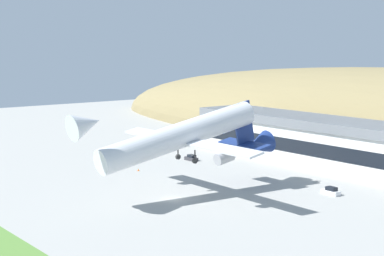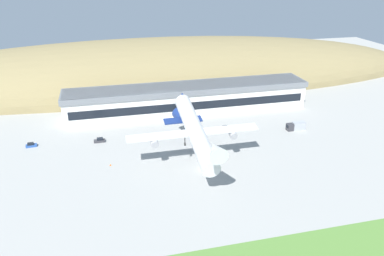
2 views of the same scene
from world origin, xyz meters
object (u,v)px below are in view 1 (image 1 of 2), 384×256
(service_car_0, at_px, (191,158))
(traffic_cone_0, at_px, (138,170))
(terminal_building, at_px, (362,145))
(cargo_airplane, at_px, (183,137))
(service_car_2, at_px, (331,191))
(service_car_1, at_px, (148,146))

(service_car_0, height_order, traffic_cone_0, service_car_0)
(terminal_building, relative_size, cargo_airplane, 2.10)
(service_car_2, bearing_deg, service_car_0, 179.49)
(terminal_building, xyz_separation_m, service_car_2, (9.44, -22.02, -6.16))
(service_car_0, distance_m, service_car_1, 23.63)
(service_car_1, distance_m, service_car_2, 71.04)
(service_car_2, xyz_separation_m, traffic_cone_0, (-44.42, -18.07, -0.40))
(service_car_0, height_order, service_car_2, service_car_2)
(service_car_1, xyz_separation_m, traffic_cone_0, (26.58, -20.37, -0.32))
(terminal_building, distance_m, traffic_cone_0, 53.61)
(service_car_0, distance_m, traffic_cone_0, 18.74)
(cargo_airplane, xyz_separation_m, service_car_0, (-29.21, 24.47, -11.37))
(service_car_0, xyz_separation_m, service_car_2, (47.45, -0.42, 0.02))
(service_car_1, height_order, traffic_cone_0, service_car_1)
(service_car_2, bearing_deg, cargo_airplane, -127.18)
(terminal_building, xyz_separation_m, traffic_cone_0, (-34.98, -40.09, -6.55))
(terminal_building, height_order, service_car_2, terminal_building)
(service_car_0, xyz_separation_m, service_car_1, (-23.56, 1.87, -0.05))
(service_car_2, bearing_deg, terminal_building, 113.21)
(cargo_airplane, bearing_deg, terminal_building, 79.19)
(service_car_0, relative_size, service_car_2, 0.99)
(terminal_building, distance_m, service_car_2, 24.74)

